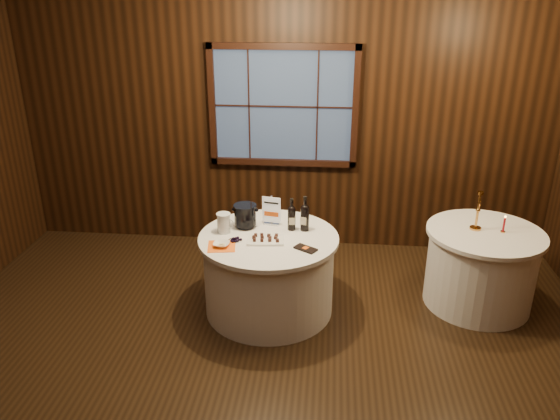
# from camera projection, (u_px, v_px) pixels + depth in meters

# --- Properties ---
(ground) EXTENTS (6.00, 6.00, 0.00)m
(ground) POSITION_uv_depth(u_px,v_px,m) (255.00, 377.00, 4.33)
(ground) COLOR black
(ground) RESTS_ON ground
(back_wall) EXTENTS (6.00, 0.10, 3.00)m
(back_wall) POSITION_uv_depth(u_px,v_px,m) (283.00, 115.00, 6.02)
(back_wall) COLOR black
(back_wall) RESTS_ON ground
(main_table) EXTENTS (1.28, 1.28, 0.77)m
(main_table) POSITION_uv_depth(u_px,v_px,m) (269.00, 273.00, 5.10)
(main_table) COLOR white
(main_table) RESTS_ON ground
(side_table) EXTENTS (1.08, 1.08, 0.77)m
(side_table) POSITION_uv_depth(u_px,v_px,m) (480.00, 267.00, 5.20)
(side_table) COLOR white
(side_table) RESTS_ON ground
(sign_stand) EXTENTS (0.18, 0.11, 0.29)m
(sign_stand) POSITION_uv_depth(u_px,v_px,m) (272.00, 215.00, 5.16)
(sign_stand) COLOR silver
(sign_stand) RESTS_ON main_table
(port_bottle_left) EXTENTS (0.07, 0.08, 0.31)m
(port_bottle_left) POSITION_uv_depth(u_px,v_px,m) (292.00, 216.00, 5.04)
(port_bottle_left) COLOR black
(port_bottle_left) RESTS_ON main_table
(port_bottle_right) EXTENTS (0.08, 0.09, 0.33)m
(port_bottle_right) POSITION_uv_depth(u_px,v_px,m) (305.00, 216.00, 5.02)
(port_bottle_right) COLOR black
(port_bottle_right) RESTS_ON main_table
(ice_bucket) EXTENTS (0.22, 0.22, 0.22)m
(ice_bucket) POSITION_uv_depth(u_px,v_px,m) (245.00, 215.00, 5.10)
(ice_bucket) COLOR black
(ice_bucket) RESTS_ON main_table
(chocolate_plate) EXTENTS (0.34, 0.24, 0.05)m
(chocolate_plate) POSITION_uv_depth(u_px,v_px,m) (266.00, 239.00, 4.86)
(chocolate_plate) COLOR white
(chocolate_plate) RESTS_ON main_table
(chocolate_box) EXTENTS (0.22, 0.19, 0.02)m
(chocolate_box) POSITION_uv_depth(u_px,v_px,m) (306.00, 249.00, 4.71)
(chocolate_box) COLOR black
(chocolate_box) RESTS_ON main_table
(grape_bunch) EXTENTS (0.17, 0.10, 0.04)m
(grape_bunch) POSITION_uv_depth(u_px,v_px,m) (236.00, 240.00, 4.83)
(grape_bunch) COLOR black
(grape_bunch) RESTS_ON main_table
(glass_pitcher) EXTENTS (0.17, 0.13, 0.19)m
(glass_pitcher) POSITION_uv_depth(u_px,v_px,m) (224.00, 223.00, 5.00)
(glass_pitcher) COLOR silver
(glass_pitcher) RESTS_ON main_table
(orange_napkin) EXTENTS (0.27, 0.27, 0.00)m
(orange_napkin) POSITION_uv_depth(u_px,v_px,m) (222.00, 246.00, 4.76)
(orange_napkin) COLOR orange
(orange_napkin) RESTS_ON main_table
(cracker_bowl) EXTENTS (0.15, 0.15, 0.03)m
(cracker_bowl) POSITION_uv_depth(u_px,v_px,m) (222.00, 244.00, 4.75)
(cracker_bowl) COLOR white
(cracker_bowl) RESTS_ON orange_napkin
(brass_candlestick) EXTENTS (0.11, 0.11, 0.38)m
(brass_candlestick) POSITION_uv_depth(u_px,v_px,m) (477.00, 216.00, 5.05)
(brass_candlestick) COLOR #C98B3F
(brass_candlestick) RESTS_ON side_table
(red_candle) EXTENTS (0.04, 0.04, 0.17)m
(red_candle) POSITION_uv_depth(u_px,v_px,m) (504.00, 226.00, 5.01)
(red_candle) COLOR #C98B3F
(red_candle) RESTS_ON side_table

